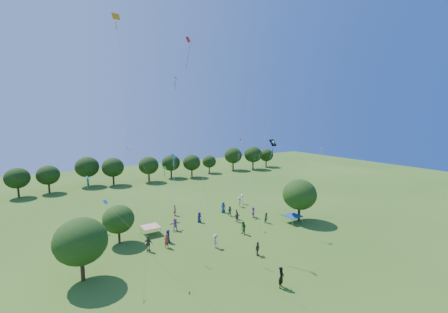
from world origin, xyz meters
TOP-DOWN VIEW (x-y plane):
  - ground at (0.00, 0.00)m, footprint 160.00×160.00m
  - near_tree_west at (-15.63, 14.80)m, footprint 4.94×4.94m
  - near_tree_north at (-10.54, 21.74)m, footprint 3.85×3.85m
  - near_tree_east at (14.27, 15.27)m, footprint 5.05×5.05m
  - treeline at (-1.73, 55.43)m, footprint 88.01×8.77m
  - tent_red_stripe at (-6.32, 22.32)m, footprint 2.20×2.20m
  - tent_blue at (12.87, 15.19)m, footprint 2.20×2.20m
  - man_in_black at (-0.44, 3.58)m, footprint 0.89×0.80m
  - crowd_person_0 at (1.28, 22.77)m, footprint 0.85×0.57m
  - crowd_person_1 at (-0.52, 27.60)m, footprint 0.70×0.77m
  - crowd_person_2 at (4.05, 15.54)m, footprint 0.50×0.89m
  - crowd_person_3 at (10.80, 25.82)m, footprint 1.25×1.10m
  - crowd_person_4 at (-8.24, 17.55)m, footprint 1.10×1.12m
  - crowd_person_5 at (9.34, 20.15)m, footprint 1.47×1.60m
  - crowd_person_6 at (6.74, 24.70)m, footprint 0.98×0.73m
  - crowd_person_7 at (-6.11, 17.27)m, footprint 0.72×0.56m
  - crowd_person_8 at (6.73, 22.79)m, footprint 0.81×0.89m
  - crowd_person_9 at (-1.17, 14.08)m, footprint 0.63×1.16m
  - crowd_person_10 at (1.79, 9.75)m, footprint 1.04×0.79m
  - crowd_person_11 at (-3.01, 21.82)m, footprint 1.68×0.70m
  - crowd_person_12 at (-5.38, 18.57)m, footprint 0.80×0.93m
  - crowd_person_13 at (6.74, 20.85)m, footprint 0.69×0.60m
  - crowd_person_14 at (9.56, 17.23)m, footprint 0.82×0.54m
  - crowd_person_15 at (12.25, 26.92)m, footprint 0.87×1.28m
  - crowd_person_16 at (6.11, 19.83)m, footprint 0.99×0.67m
  - pirate_kite at (8.52, 15.09)m, footprint 5.10×2.57m
  - red_high_kite at (-1.46, 19.14)m, footprint 0.77×4.46m
  - small_kite_0 at (10.76, 26.13)m, footprint 2.22×0.77m
  - small_kite_1 at (5.24, 20.00)m, footprint 1.01×0.48m
  - small_kite_2 at (12.52, 12.70)m, footprint 7.32×7.06m
  - small_kite_3 at (-6.06, 16.60)m, footprint 2.17×0.96m
  - small_kite_4 at (-0.04, 28.91)m, footprint 2.15×4.82m
  - small_kite_5 at (13.79, 25.72)m, footprint 4.85×2.53m
  - small_kite_6 at (-4.31, 13.19)m, footprint 3.41×1.10m
  - small_kite_7 at (-0.31, 27.75)m, footprint 2.36×3.87m
  - small_kite_8 at (13.06, 27.19)m, footprint 5.43×2.17m
  - small_kite_9 at (-11.25, 13.69)m, footprint 3.82×6.22m
  - small_kite_10 at (10.82, 20.05)m, footprint 3.26×2.18m
  - small_kite_11 at (-3.88, 19.08)m, footprint 1.13×0.85m
  - small_kite_12 at (-12.42, 14.49)m, footprint 5.04×5.34m
  - small_kite_13 at (-10.23, 16.19)m, footprint 2.09×3.45m
  - small_kite_14 at (-6.55, 26.49)m, footprint 6.51×1.63m
  - small_kite_15 at (-10.84, 28.92)m, footprint 11.20×4.72m

SIDE VIEW (x-z plane):
  - ground at x=0.00m, z-range 0.00..0.00m
  - crowd_person_14 at x=9.56m, z-range 0.00..1.54m
  - crowd_person_16 at x=6.11m, z-range 0.00..1.54m
  - crowd_person_13 at x=6.74m, z-range 0.00..1.58m
  - crowd_person_0 at x=1.28m, z-range 0.00..1.58m
  - crowd_person_8 at x=6.73m, z-range 0.00..1.60m
  - crowd_person_10 at x=1.79m, z-range 0.00..1.61m
  - crowd_person_12 at x=-5.38m, z-range 0.00..1.66m
  - crowd_person_9 at x=-1.17m, z-range 0.00..1.69m
  - crowd_person_7 at x=-6.11m, z-range 0.00..1.72m
  - crowd_person_5 at x=9.34m, z-range 0.00..1.72m
  - crowd_person_1 at x=-0.52m, z-range 0.00..1.73m
  - crowd_person_11 at x=-3.01m, z-range 0.00..1.76m
  - crowd_person_3 at x=10.80m, z-range 0.00..1.77m
  - crowd_person_6 at x=6.74m, z-range 0.00..1.78m
  - crowd_person_2 at x=4.05m, z-range 0.00..1.79m
  - crowd_person_15 at x=12.25m, z-range 0.00..1.79m
  - crowd_person_4 at x=-8.24m, z-range 0.00..1.84m
  - man_in_black at x=-0.44m, z-range 0.00..2.01m
  - tent_red_stripe at x=-6.32m, z-range 0.49..1.59m
  - tent_blue at x=12.87m, z-range 0.49..1.59m
  - near_tree_north at x=-10.54m, z-range 0.67..5.48m
  - near_tree_west at x=-15.63m, z-range 0.86..7.05m
  - near_tree_east at x=14.27m, z-range 0.89..7.24m
  - treeline at x=-1.73m, z-range 0.70..7.48m
  - small_kite_15 at x=-10.84m, z-range 2.97..9.07m
  - small_kite_12 at x=-12.42m, z-range 2.98..9.67m
  - small_kite_1 at x=5.24m, z-range 3.50..10.95m
  - small_kite_5 at x=13.79m, z-range 3.85..11.79m
  - small_kite_3 at x=-6.06m, z-range 3.74..12.52m
  - small_kite_4 at x=-0.04m, z-range 4.13..12.45m
  - small_kite_2 at x=12.52m, z-range 4.04..14.22m
  - small_kite_0 at x=10.76m, z-range 4.03..14.65m
  - small_kite_13 at x=-10.23m, z-range 3.95..15.22m
  - small_kite_14 at x=-6.55m, z-range 4.06..16.37m
  - small_kite_10 at x=10.82m, z-range 4.05..18.00m
  - pirate_kite at x=8.52m, z-range 6.21..17.46m
  - small_kite_11 at x=-3.88m, z-range 4.66..23.79m
  - small_kite_6 at x=-4.31m, z-range 4.82..23.78m
  - small_kite_7 at x=-0.31m, z-range 5.24..24.80m
  - small_kite_8 at x=13.06m, z-range 5.68..26.62m
  - small_kite_9 at x=-11.25m, z-range 7.35..30.46m
  - red_high_kite at x=-1.46m, z-range 8.43..32.59m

